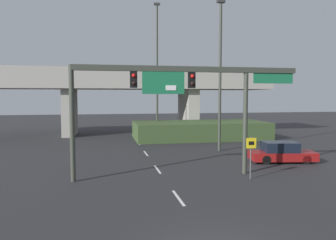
% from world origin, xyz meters
% --- Properties ---
extents(lane_markings, '(0.14, 33.02, 0.01)m').
position_xyz_m(lane_markings, '(0.00, 14.99, 0.00)').
color(lane_markings, silver).
rests_on(lane_markings, ground).
extents(signal_gantry, '(13.64, 0.44, 6.54)m').
position_xyz_m(signal_gantry, '(1.00, 9.80, 5.19)').
color(signal_gantry, '#383D33').
rests_on(signal_gantry, ground).
extents(speed_limit_sign, '(0.60, 0.11, 2.45)m').
position_xyz_m(speed_limit_sign, '(4.90, 8.44, 1.60)').
color(speed_limit_sign, '#4C4C4C').
rests_on(speed_limit_sign, ground).
extents(highway_light_pole_near, '(0.70, 0.36, 12.99)m').
position_xyz_m(highway_light_pole_near, '(6.51, 18.14, 6.87)').
color(highway_light_pole_near, '#383D33').
rests_on(highway_light_pole_near, ground).
extents(highway_light_pole_far, '(0.70, 0.36, 15.51)m').
position_xyz_m(highway_light_pole_far, '(2.75, 29.07, 8.14)').
color(highway_light_pole_far, '#383D33').
rests_on(highway_light_pole_far, ground).
extents(overpass_bridge, '(35.52, 7.49, 8.13)m').
position_xyz_m(overpass_bridge, '(0.00, 32.92, 5.82)').
color(overpass_bridge, '#A39E93').
rests_on(overpass_bridge, ground).
extents(grass_embankment, '(14.81, 6.74, 1.90)m').
position_xyz_m(grass_embankment, '(7.28, 26.58, 0.95)').
color(grass_embankment, '#384C28').
rests_on(grass_embankment, ground).
extents(parked_sedan_near_right, '(4.86, 2.51, 1.48)m').
position_xyz_m(parked_sedan_near_right, '(9.27, 12.59, 0.68)').
color(parked_sedan_near_right, maroon).
rests_on(parked_sedan_near_right, ground).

